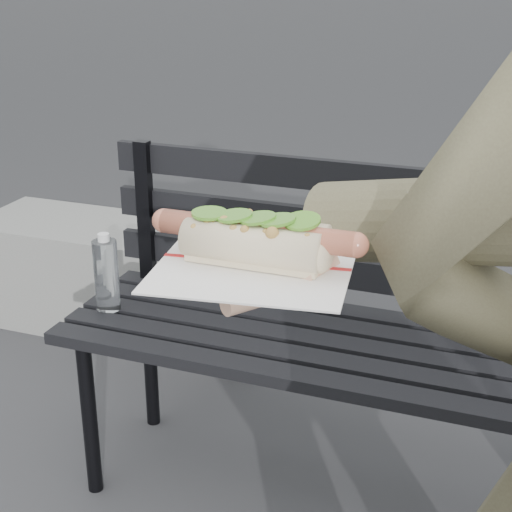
# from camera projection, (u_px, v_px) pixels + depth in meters

# --- Properties ---
(park_bench) EXTENTS (1.50, 0.44, 0.88)m
(park_bench) POSITION_uv_depth(u_px,v_px,m) (361.00, 315.00, 1.93)
(park_bench) COLOR black
(park_bench) RESTS_ON ground
(concrete_block) EXTENTS (1.20, 0.40, 0.40)m
(concrete_block) POSITION_uv_depth(u_px,v_px,m) (133.00, 279.00, 2.96)
(concrete_block) COLOR slate
(concrete_block) RESTS_ON ground
(held_hotdog) EXTENTS (0.63, 0.30, 0.20)m
(held_hotdog) POSITION_uv_depth(u_px,v_px,m) (471.00, 231.00, 0.75)
(held_hotdog) COLOR #4E4934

